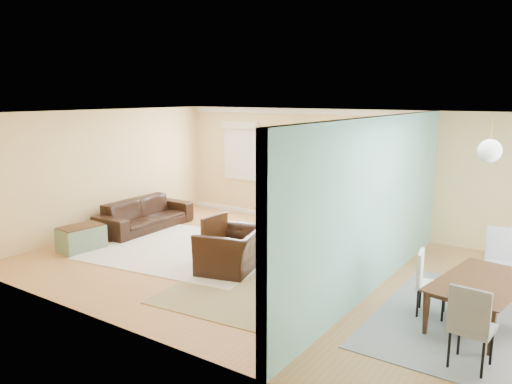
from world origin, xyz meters
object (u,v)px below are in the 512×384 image
(eames_chair, at_px, (231,250))
(dining_table, at_px, (483,303))
(sofa, at_px, (145,214))
(green_chair, at_px, (337,222))
(credenza, at_px, (380,241))

(eames_chair, bearing_deg, dining_table, 77.85)
(sofa, bearing_deg, dining_table, -98.89)
(green_chair, bearing_deg, eames_chair, 79.76)
(eames_chair, height_order, dining_table, eames_chair)
(sofa, relative_size, credenza, 1.61)
(green_chair, height_order, credenza, credenza)
(eames_chair, relative_size, credenza, 0.78)
(eames_chair, bearing_deg, credenza, 117.50)
(credenza, height_order, dining_table, credenza)
(eames_chair, bearing_deg, sofa, -123.55)
(credenza, xyz_separation_m, dining_table, (1.95, -1.56, -0.11))
(eames_chair, relative_size, green_chair, 1.45)
(green_chair, bearing_deg, credenza, 144.39)
(sofa, xyz_separation_m, credenza, (5.07, 0.70, 0.07))
(sofa, height_order, green_chair, green_chair)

